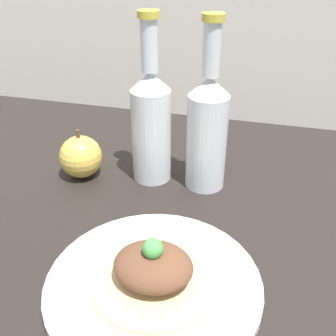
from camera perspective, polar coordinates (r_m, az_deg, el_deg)
name	(u,v)px	position (r cm, az deg, el deg)	size (l,w,h in cm)	color
ground_plane	(150,256)	(63.39, -2.58, -12.65)	(180.00, 110.00, 4.00)	black
plate	(154,283)	(55.29, -2.10, -16.37)	(29.18, 29.18, 1.91)	silver
plated_food	(153,268)	(53.28, -2.16, -14.32)	(17.10, 17.10, 6.99)	#D6BC7F
cider_bottle_left	(151,122)	(72.99, -2.48, 6.68)	(7.39, 7.39, 31.24)	silver
cider_bottle_right	(207,128)	(70.80, 5.72, 5.77)	(7.39, 7.39, 31.24)	silver
apple	(81,157)	(78.70, -12.54, 1.61)	(8.36, 8.36, 9.96)	gold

